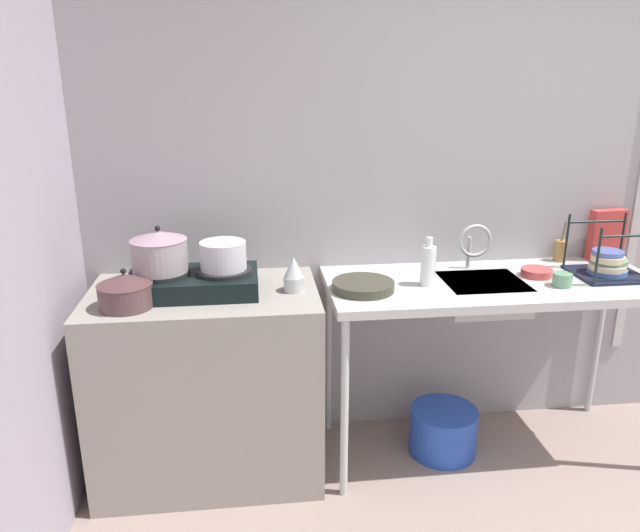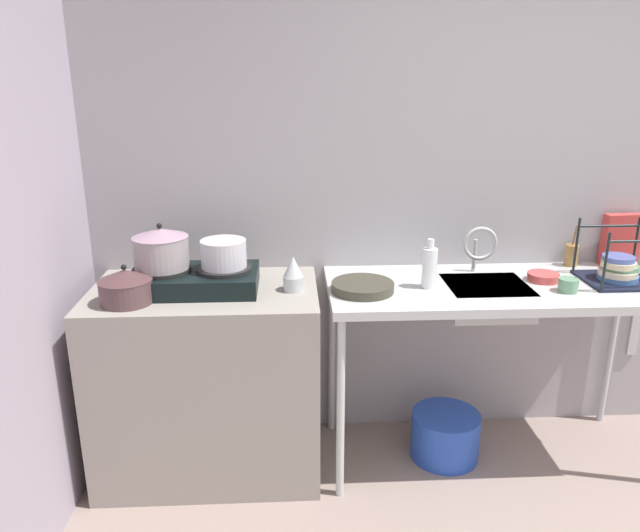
% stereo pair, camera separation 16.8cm
% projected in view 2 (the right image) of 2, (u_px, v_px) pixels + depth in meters
% --- Properties ---
extents(wall_back, '(5.57, 0.10, 2.53)m').
position_uv_depth(wall_back, '(569.00, 192.00, 3.04)').
color(wall_back, '#A29DA1').
rests_on(wall_back, ground).
extents(counter_concrete, '(1.02, 0.63, 0.91)m').
position_uv_depth(counter_concrete, '(209.00, 380.00, 2.85)').
color(counter_concrete, gray).
rests_on(counter_concrete, ground).
extents(counter_sink, '(1.58, 0.63, 0.91)m').
position_uv_depth(counter_sink, '(497.00, 298.00, 2.80)').
color(counter_sink, '#BBBEBB').
rests_on(counter_sink, ground).
extents(stove, '(0.57, 0.34, 0.11)m').
position_uv_depth(stove, '(194.00, 279.00, 2.70)').
color(stove, black).
rests_on(stove, counter_concrete).
extents(pot_on_left_burner, '(0.24, 0.24, 0.20)m').
position_uv_depth(pot_on_left_burner, '(161.00, 248.00, 2.65)').
color(pot_on_left_burner, '#9C9193').
rests_on(pot_on_left_burner, stove).
extents(pot_on_right_burner, '(0.20, 0.20, 0.12)m').
position_uv_depth(pot_on_right_burner, '(224.00, 254.00, 2.67)').
color(pot_on_right_burner, silver).
rests_on(pot_on_right_burner, stove).
extents(pot_beside_stove, '(0.23, 0.23, 0.17)m').
position_uv_depth(pot_beside_stove, '(126.00, 286.00, 2.54)').
color(pot_beside_stove, '#523A3B').
rests_on(pot_beside_stove, counter_concrete).
extents(percolator, '(0.09, 0.09, 0.16)m').
position_uv_depth(percolator, '(293.00, 274.00, 2.68)').
color(percolator, silver).
rests_on(percolator, counter_concrete).
extents(sink_basin, '(0.37, 0.34, 0.13)m').
position_uv_depth(sink_basin, '(486.00, 298.00, 2.80)').
color(sink_basin, '#BBBEBB').
rests_on(sink_basin, counter_sink).
extents(faucet, '(0.16, 0.09, 0.24)m').
position_uv_depth(faucet, '(480.00, 245.00, 2.86)').
color(faucet, '#BBBEBB').
rests_on(faucet, counter_sink).
extents(frying_pan, '(0.28, 0.28, 0.04)m').
position_uv_depth(frying_pan, '(363.00, 287.00, 2.69)').
color(frying_pan, '#3C392D').
rests_on(frying_pan, counter_sink).
extents(dish_rack, '(0.31, 0.30, 0.27)m').
position_uv_depth(dish_rack, '(618.00, 270.00, 2.80)').
color(dish_rack, black).
rests_on(dish_rack, counter_sink).
extents(cup_by_rack, '(0.09, 0.09, 0.06)m').
position_uv_depth(cup_by_rack, '(568.00, 285.00, 2.68)').
color(cup_by_rack, '#63936E').
rests_on(cup_by_rack, counter_sink).
extents(small_bowl_on_drainboard, '(0.15, 0.15, 0.04)m').
position_uv_depth(small_bowl_on_drainboard, '(543.00, 277.00, 2.83)').
color(small_bowl_on_drainboard, '#C44643').
rests_on(small_bowl_on_drainboard, counter_sink).
extents(bottle_by_sink, '(0.07, 0.07, 0.23)m').
position_uv_depth(bottle_by_sink, '(429.00, 267.00, 2.71)').
color(bottle_by_sink, white).
rests_on(bottle_by_sink, counter_sink).
extents(cereal_box, '(0.19, 0.07, 0.26)m').
position_uv_depth(cereal_box, '(620.00, 240.00, 3.03)').
color(cereal_box, '#C43A36').
rests_on(cereal_box, counter_sink).
extents(utensil_jar, '(0.06, 0.06, 0.22)m').
position_uv_depth(utensil_jar, '(572.00, 255.00, 3.04)').
color(utensil_jar, '#A27840').
rests_on(utensil_jar, counter_sink).
extents(bucket_on_floor, '(0.34, 0.34, 0.24)m').
position_uv_depth(bucket_on_floor, '(445.00, 435.00, 3.01)').
color(bucket_on_floor, blue).
rests_on(bucket_on_floor, ground).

